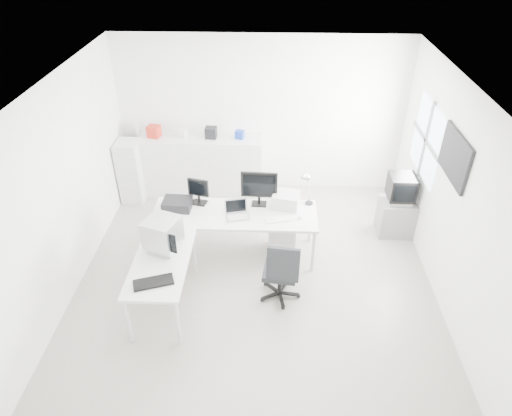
{
  "coord_description": "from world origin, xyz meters",
  "views": [
    {
      "loc": [
        0.2,
        -5.03,
        4.52
      ],
      "look_at": [
        0.0,
        0.2,
        1.0
      ],
      "focal_mm": 32.0,
      "sensor_mm": 36.0,
      "label": 1
    }
  ],
  "objects_px": {
    "main_desk": "(235,234)",
    "laser_printer": "(286,200)",
    "lcd_monitor_small": "(198,192)",
    "filing_cabinet": "(131,171)",
    "laptop": "(237,211)",
    "sideboard": "(202,165)",
    "tv_cabinet": "(395,217)",
    "lcd_monitor_large": "(259,189)",
    "side_desk": "(164,283)",
    "drawer_pedestal": "(282,237)",
    "inkjet_printer": "(177,204)",
    "office_chair": "(280,268)",
    "crt_monitor": "(163,235)",
    "crt_tv": "(401,189)"
  },
  "relations": [
    {
      "from": "crt_monitor",
      "to": "crt_tv",
      "type": "bearing_deg",
      "value": 43.16
    },
    {
      "from": "laser_printer",
      "to": "sideboard",
      "type": "bearing_deg",
      "value": 143.8
    },
    {
      "from": "side_desk",
      "to": "inkjet_printer",
      "type": "xyz_separation_m",
      "value": [
        0.0,
        1.2,
        0.45
      ]
    },
    {
      "from": "laser_printer",
      "to": "sideboard",
      "type": "distance_m",
      "value": 2.21
    },
    {
      "from": "filing_cabinet",
      "to": "tv_cabinet",
      "type": "bearing_deg",
      "value": -10.87
    },
    {
      "from": "main_desk",
      "to": "filing_cabinet",
      "type": "height_order",
      "value": "filing_cabinet"
    },
    {
      "from": "sideboard",
      "to": "lcd_monitor_small",
      "type": "bearing_deg",
      "value": -83.07
    },
    {
      "from": "office_chair",
      "to": "lcd_monitor_large",
      "type": "bearing_deg",
      "value": 113.01
    },
    {
      "from": "lcd_monitor_large",
      "to": "laptop",
      "type": "xyz_separation_m",
      "value": [
        -0.3,
        -0.35,
        -0.17
      ]
    },
    {
      "from": "drawer_pedestal",
      "to": "filing_cabinet",
      "type": "bearing_deg",
      "value": 151.19
    },
    {
      "from": "main_desk",
      "to": "side_desk",
      "type": "height_order",
      "value": "same"
    },
    {
      "from": "crt_monitor",
      "to": "crt_tv",
      "type": "distance_m",
      "value": 3.71
    },
    {
      "from": "sideboard",
      "to": "tv_cabinet",
      "type": "bearing_deg",
      "value": -19.64
    },
    {
      "from": "inkjet_printer",
      "to": "lcd_monitor_small",
      "type": "bearing_deg",
      "value": 28.62
    },
    {
      "from": "lcd_monitor_small",
      "to": "filing_cabinet",
      "type": "xyz_separation_m",
      "value": [
        -1.41,
        1.26,
        -0.39
      ]
    },
    {
      "from": "side_desk",
      "to": "lcd_monitor_small",
      "type": "bearing_deg",
      "value": 77.47
    },
    {
      "from": "lcd_monitor_small",
      "to": "crt_tv",
      "type": "bearing_deg",
      "value": 21.08
    },
    {
      "from": "main_desk",
      "to": "drawer_pedestal",
      "type": "height_order",
      "value": "main_desk"
    },
    {
      "from": "tv_cabinet",
      "to": "filing_cabinet",
      "type": "bearing_deg",
      "value": 169.13
    },
    {
      "from": "crt_monitor",
      "to": "tv_cabinet",
      "type": "distance_m",
      "value": 3.77
    },
    {
      "from": "main_desk",
      "to": "laptop",
      "type": "xyz_separation_m",
      "value": [
        0.05,
        -0.1,
        0.49
      ]
    },
    {
      "from": "crt_tv",
      "to": "filing_cabinet",
      "type": "height_order",
      "value": "filing_cabinet"
    },
    {
      "from": "side_desk",
      "to": "drawer_pedestal",
      "type": "xyz_separation_m",
      "value": [
        1.55,
        1.15,
        -0.08
      ]
    },
    {
      "from": "lcd_monitor_small",
      "to": "crt_tv",
      "type": "height_order",
      "value": "lcd_monitor_small"
    },
    {
      "from": "main_desk",
      "to": "inkjet_printer",
      "type": "xyz_separation_m",
      "value": [
        -0.85,
        0.1,
        0.45
      ]
    },
    {
      "from": "tv_cabinet",
      "to": "sideboard",
      "type": "bearing_deg",
      "value": 160.36
    },
    {
      "from": "inkjet_printer",
      "to": "side_desk",
      "type": "bearing_deg",
      "value": -87.95
    },
    {
      "from": "side_desk",
      "to": "crt_monitor",
      "type": "bearing_deg",
      "value": 90.0
    },
    {
      "from": "side_desk",
      "to": "office_chair",
      "type": "xyz_separation_m",
      "value": [
        1.52,
        0.22,
        0.12
      ]
    },
    {
      "from": "main_desk",
      "to": "laser_printer",
      "type": "relative_size",
      "value": 6.31
    },
    {
      "from": "side_desk",
      "to": "inkjet_printer",
      "type": "height_order",
      "value": "inkjet_printer"
    },
    {
      "from": "lcd_monitor_small",
      "to": "sideboard",
      "type": "height_order",
      "value": "lcd_monitor_small"
    },
    {
      "from": "laser_printer",
      "to": "drawer_pedestal",
      "type": "bearing_deg",
      "value": -95.59
    },
    {
      "from": "drawer_pedestal",
      "to": "laser_printer",
      "type": "height_order",
      "value": "laser_printer"
    },
    {
      "from": "sideboard",
      "to": "side_desk",
      "type": "bearing_deg",
      "value": -92.14
    },
    {
      "from": "laser_printer",
      "to": "filing_cabinet",
      "type": "bearing_deg",
      "value": 165.3
    },
    {
      "from": "office_chair",
      "to": "tv_cabinet",
      "type": "bearing_deg",
      "value": 46.51
    },
    {
      "from": "laptop",
      "to": "office_chair",
      "type": "distance_m",
      "value": 1.07
    },
    {
      "from": "lcd_monitor_large",
      "to": "laptop",
      "type": "height_order",
      "value": "lcd_monitor_large"
    },
    {
      "from": "inkjet_printer",
      "to": "laser_printer",
      "type": "relative_size",
      "value": 1.08
    },
    {
      "from": "drawer_pedestal",
      "to": "sideboard",
      "type": "bearing_deg",
      "value": 129.16
    },
    {
      "from": "lcd_monitor_large",
      "to": "sideboard",
      "type": "xyz_separation_m",
      "value": [
        -1.09,
        1.57,
        -0.48
      ]
    },
    {
      "from": "laptop",
      "to": "filing_cabinet",
      "type": "xyz_separation_m",
      "value": [
        -2.01,
        1.61,
        -0.3
      ]
    },
    {
      "from": "tv_cabinet",
      "to": "office_chair",
      "type": "bearing_deg",
      "value": -140.74
    },
    {
      "from": "drawer_pedestal",
      "to": "laser_printer",
      "type": "distance_m",
      "value": 0.59
    },
    {
      "from": "lcd_monitor_large",
      "to": "crt_monitor",
      "type": "distance_m",
      "value": 1.63
    },
    {
      "from": "lcd_monitor_small",
      "to": "tv_cabinet",
      "type": "relative_size",
      "value": 0.67
    },
    {
      "from": "inkjet_printer",
      "to": "sideboard",
      "type": "relative_size",
      "value": 0.19
    },
    {
      "from": "inkjet_printer",
      "to": "tv_cabinet",
      "type": "xyz_separation_m",
      "value": [
        3.39,
        0.55,
        -0.53
      ]
    },
    {
      "from": "main_desk",
      "to": "drawer_pedestal",
      "type": "bearing_deg",
      "value": 4.09
    }
  ]
}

